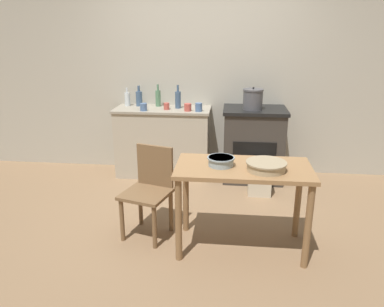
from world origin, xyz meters
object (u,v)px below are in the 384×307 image
object	(u,v)px
chair	(150,188)
mixing_bowl_small	(266,166)
flour_sack	(260,179)
cup_mid_right	(199,107)
stock_pot	(253,99)
cup_right	(167,106)
bottle_far_left	(139,98)
cup_center_right	(188,107)
work_table	(243,180)
stove	(253,144)
cup_center	(144,107)
bottle_left	(127,99)
mixing_bowl_large	(221,161)
bottle_mid_left	(158,98)
bottle_center_left	(178,99)

from	to	relation	value
chair	mixing_bowl_small	xyz separation A→B (m)	(1.01, -0.25, 0.35)
flour_sack	cup_mid_right	xyz separation A→B (m)	(-0.75, 0.42, 0.74)
stock_pot	cup_right	world-z (taller)	stock_pot
bottle_far_left	cup_right	distance (m)	0.44
bottle_far_left	cup_center_right	size ratio (longest dim) A/B	2.88
work_table	cup_center_right	bearing A→B (deg)	112.50
stove	cup_center	bearing A→B (deg)	-174.40
cup_right	cup_center_right	bearing A→B (deg)	-13.15
bottle_far_left	cup_mid_right	bearing A→B (deg)	-18.26
flour_sack	cup_right	size ratio (longest dim) A/B	4.69
flour_sack	cup_center	bearing A→B (deg)	165.13
flour_sack	stove	bearing A→B (deg)	97.01
work_table	stock_pot	size ratio (longest dim) A/B	4.15
stove	mixing_bowl_small	size ratio (longest dim) A/B	2.82
bottle_left	stock_pot	bearing A→B (deg)	-7.93
cup_center	mixing_bowl_large	bearing A→B (deg)	-56.71
cup_center	cup_mid_right	world-z (taller)	cup_mid_right
stock_pot	bottle_mid_left	world-z (taller)	stock_pot
cup_center_right	cup_right	bearing A→B (deg)	166.85
flour_sack	bottle_left	distance (m)	1.99
mixing_bowl_large	bottle_center_left	world-z (taller)	bottle_center_left
cup_center_right	flour_sack	bearing A→B (deg)	-25.47
stock_pot	bottle_left	xyz separation A→B (m)	(-1.61, 0.22, -0.07)
stove	flour_sack	distance (m)	0.58
mixing_bowl_small	bottle_left	xyz separation A→B (m)	(-1.65, 1.89, 0.17)
stock_pot	cup_mid_right	xyz separation A→B (m)	(-0.65, -0.03, -0.11)
work_table	bottle_left	xyz separation A→B (m)	(-1.47, 1.81, 0.34)
stock_pot	cup_center_right	distance (m)	0.79
stove	work_table	bearing A→B (deg)	-96.01
stock_pot	cup_center_right	size ratio (longest dim) A/B	2.96
stove	bottle_left	bearing A→B (deg)	174.56
stove	cup_center_right	bearing A→B (deg)	-173.66
chair	cup_mid_right	xyz separation A→B (m)	(0.33, 1.39, 0.49)
cup_center	cup_right	size ratio (longest dim) A/B	1.11
flour_sack	mixing_bowl_large	xyz separation A→B (m)	(-0.43, -1.15, 0.61)
bottle_mid_left	cup_mid_right	world-z (taller)	bottle_mid_left
bottle_far_left	bottle_mid_left	size ratio (longest dim) A/B	0.93
flour_sack	mixing_bowl_large	distance (m)	1.37
bottle_left	flour_sack	bearing A→B (deg)	-21.40
cup_center_right	bottle_far_left	bearing A→B (deg)	158.75
bottle_far_left	cup_right	xyz separation A→B (m)	(0.39, -0.20, -0.06)
chair	flour_sack	bearing A→B (deg)	58.44
work_table	bottle_mid_left	bearing A→B (deg)	120.29
cup_right	stove	bearing A→B (deg)	1.43
mixing_bowl_small	bottle_mid_left	size ratio (longest dim) A/B	1.15
bottle_left	cup_right	world-z (taller)	bottle_left
chair	flour_sack	world-z (taller)	chair
bottle_far_left	bottle_center_left	bearing A→B (deg)	-10.30
work_table	chair	xyz separation A→B (m)	(-0.84, 0.17, -0.19)
chair	cup_center	bearing A→B (deg)	121.02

